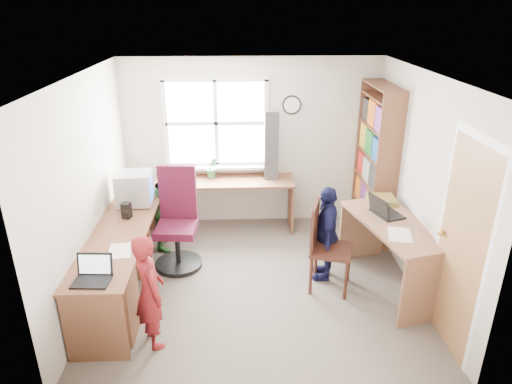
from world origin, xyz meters
TOP-DOWN VIEW (x-y plane):
  - room at (0.01, 0.10)m, footprint 3.64×3.44m
  - l_desk at (-1.31, -0.28)m, footprint 2.38×2.95m
  - right_desk at (1.52, -0.14)m, footprint 0.97×1.53m
  - bookshelf at (1.65, 1.19)m, footprint 0.30×1.02m
  - swivel_chair at (-0.95, 0.49)m, footprint 0.62×0.62m
  - wooden_chair at (0.76, -0.11)m, footprint 0.56×0.56m
  - crt_monitor at (-1.47, 0.65)m, footprint 0.43×0.39m
  - laptop_left at (-1.52, -1.01)m, footprint 0.34×0.28m
  - laptop_right at (1.44, 0.06)m, footprint 0.39×0.43m
  - speaker_a at (-1.49, 0.25)m, footprint 0.12×0.12m
  - speaker_b at (-1.47, 0.90)m, footprint 0.10×0.10m
  - cd_tower at (0.26, 1.49)m, footprint 0.19×0.17m
  - game_box at (1.53, 0.42)m, footprint 0.32×0.32m
  - paper_a at (-1.40, -0.51)m, footprint 0.26×0.34m
  - paper_b at (1.47, -0.42)m, footprint 0.30×0.38m
  - potted_plant at (-0.57, 1.50)m, footprint 0.21×0.18m
  - person_red at (-1.04, -0.97)m, footprint 0.43×0.50m
  - person_green at (-1.11, 0.96)m, footprint 0.54×0.64m
  - person_navy at (0.81, 0.10)m, footprint 0.39×0.72m

SIDE VIEW (x-z plane):
  - l_desk at x=-1.31m, z-range 0.08..0.83m
  - swivel_chair at x=-0.95m, z-range -0.09..1.16m
  - wooden_chair at x=0.76m, z-range 0.04..1.08m
  - person_red at x=-1.04m, z-range 0.00..1.16m
  - person_navy at x=0.81m, z-range 0.00..1.16m
  - person_green at x=-1.11m, z-range 0.00..1.17m
  - right_desk at x=1.52m, z-range 0.19..1.00m
  - paper_a at x=-1.40m, z-range 0.75..0.75m
  - laptop_left at x=-1.52m, z-range 0.69..0.91m
  - paper_b at x=1.47m, z-range 0.82..0.82m
  - speaker_b at x=-1.47m, z-range 0.75..0.92m
  - speaker_a at x=-1.49m, z-range 0.75..0.94m
  - game_box at x=1.53m, z-range 0.82..0.88m
  - laptop_right at x=1.44m, z-range 0.76..1.00m
  - potted_plant at x=-0.57m, z-range 0.75..1.07m
  - crt_monitor at x=-1.47m, z-range 0.75..1.16m
  - bookshelf at x=1.65m, z-range -0.05..2.05m
  - room at x=0.01m, z-range 0.00..2.44m
  - cd_tower at x=0.26m, z-range 0.75..1.71m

